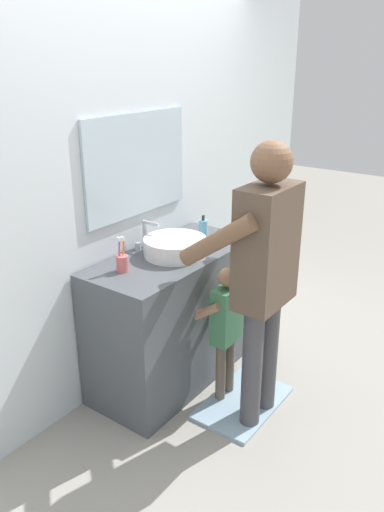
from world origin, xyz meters
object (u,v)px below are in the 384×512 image
soap_bottle (203,229)px  child_toddler (225,322)px  toothbrush_cup (122,262)px  adult_parent (263,264)px

soap_bottle → child_toddler: 0.69m
toothbrush_cup → child_toddler: toothbrush_cup is taller
soap_bottle → child_toddler: size_ratio=0.18×
soap_bottle → toothbrush_cup: bearing=175.3°
child_toddler → adult_parent: bearing=-98.6°
toothbrush_cup → child_toddler: (0.38, -0.47, -0.41)m
soap_bottle → adult_parent: 0.78m
toothbrush_cup → soap_bottle: bearing=-4.7°
toothbrush_cup → adult_parent: size_ratio=0.12×
soap_bottle → child_toddler: bearing=-130.4°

